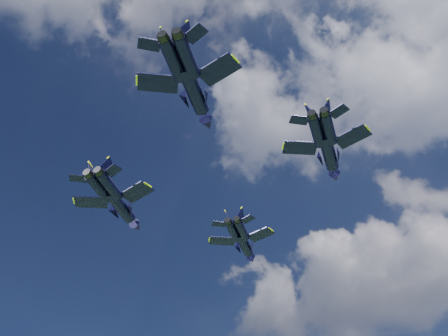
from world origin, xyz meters
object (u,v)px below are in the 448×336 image
jet_right (329,154)px  jet_slot (195,92)px  jet_lead (245,245)px  jet_left (122,207)px

jet_right → jet_slot: size_ratio=0.93×
jet_slot → jet_lead: bearing=93.0°
jet_lead → jet_right: bearing=-44.4°
jet_slot → jet_left: bearing=134.5°
jet_lead → jet_left: jet_left is taller
jet_lead → jet_left: (-12.48, -19.28, 0.09)m
jet_right → jet_lead: bearing=137.0°
jet_left → jet_right: (33.33, 6.01, 1.98)m
jet_right → jet_slot: (-11.37, -20.00, -0.06)m
jet_lead → jet_slot: (9.48, -33.27, 2.02)m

